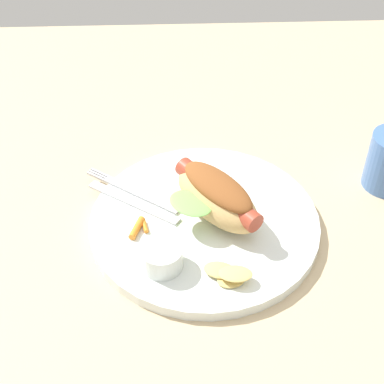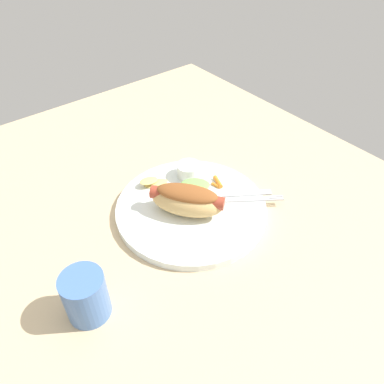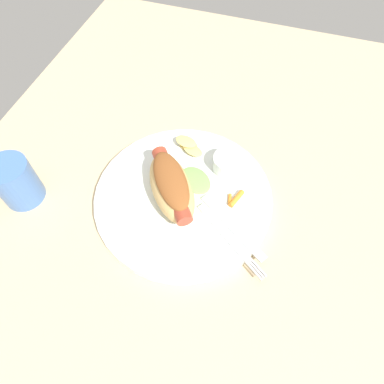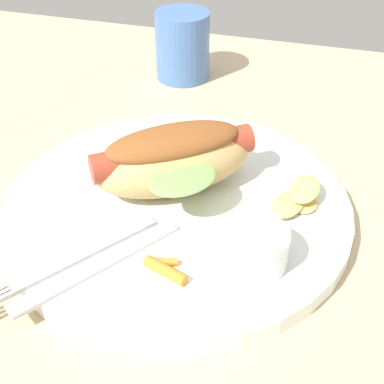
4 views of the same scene
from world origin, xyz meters
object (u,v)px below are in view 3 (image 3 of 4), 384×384
chips_pile (189,146)px  carrot_garnish (235,199)px  drinking_cup (16,182)px  fork (229,238)px  plate (183,197)px  sauce_ramekin (227,163)px  knife (232,227)px  hot_dog (171,188)px

chips_pile → carrot_garnish: bearing=-127.8°
drinking_cup → fork: bearing=-86.6°
carrot_garnish → drinking_cup: size_ratio=0.44×
plate → sauce_ramekin: sauce_ramekin is taller
plate → chips_pile: bearing=12.7°
knife → carrot_garnish: (5.18, 0.87, 0.25)cm
hot_dog → knife: 11.90cm
hot_dog → drinking_cup: 26.33cm
hot_dog → chips_pile: (11.59, 0.71, -2.58)cm
fork → carrot_garnish: (7.38, 0.85, 0.23)cm
sauce_ramekin → carrot_garnish: size_ratio=1.40×
plate → drinking_cup: bearing=106.0°
chips_pile → plate: bearing=-167.3°
plate → carrot_garnish: size_ratio=8.24×
sauce_ramekin → chips_pile: 8.42cm
chips_pile → carrot_garnish: 14.06cm
fork → plate: bearing=-174.8°
carrot_garnish → drinking_cup: (-9.56, 35.89, 2.25)cm
plate → carrot_garnish: carrot_garnish is taller
fork → drinking_cup: bearing=-141.1°
chips_pile → knife: bearing=-139.0°
knife → chips_pile: (13.80, 11.97, 0.58)cm
sauce_ramekin → fork: (-13.60, -3.93, -1.31)cm
chips_pile → hot_dog: bearing=-176.5°
drinking_cup → knife: bearing=-83.2°
plate → drinking_cup: (-7.80, 27.12, 3.49)cm
plate → carrot_garnish: bearing=-78.7°
plate → sauce_ramekin: size_ratio=5.90×
sauce_ramekin → knife: 12.13cm
chips_pile → sauce_ramekin: bearing=-106.6°
carrot_garnish → hot_dog: bearing=106.0°
knife → chips_pile: 18.28cm
chips_pile → fork: bearing=-143.2°
plate → sauce_ramekin: 10.06cm
sauce_ramekin → carrot_garnish: 7.02cm
sauce_ramekin → drinking_cup: bearing=115.7°
fork → knife: bearing=125.1°
fork → carrot_garnish: size_ratio=3.62×
plate → drinking_cup: drinking_cup is taller
fork → knife: size_ratio=0.92×
knife → drinking_cup: drinking_cup is taller
plate → knife: knife is taller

